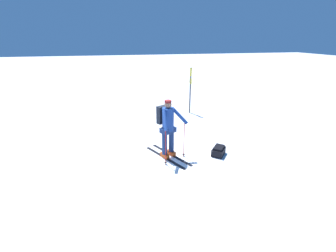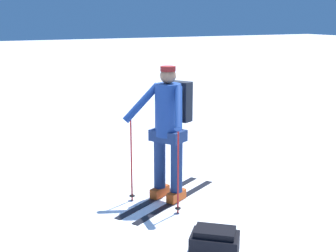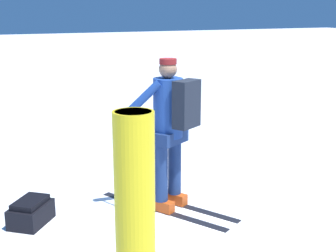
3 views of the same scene
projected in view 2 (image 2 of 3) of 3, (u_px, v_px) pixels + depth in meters
The scene contains 3 objects.
ground_plane at pixel (180, 183), 6.57m from camera, with size 80.00×80.00×0.00m, color white.
skier at pixel (169, 125), 5.80m from camera, with size 1.12×1.66×1.70m.
dropped_backpack at pixel (215, 242), 4.58m from camera, with size 0.54×0.56×0.27m.
Camera 2 is at (5.45, -2.97, 2.30)m, focal length 50.00 mm.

